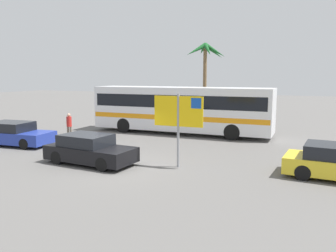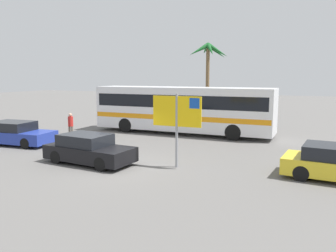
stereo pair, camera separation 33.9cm
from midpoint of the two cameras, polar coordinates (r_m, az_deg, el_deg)
name	(u,v)px [view 1 (the left image)]	position (r m, az deg, el deg)	size (l,w,h in m)	color
ground	(117,166)	(15.47, -9.03, -6.61)	(120.00, 120.00, 0.00)	#605E5B
bus_front_coach	(181,108)	(23.59, 1.68, 3.04)	(12.30, 2.48, 3.17)	white
ferry_sign	(179,114)	(14.73, 1.23, 1.95)	(2.20, 0.11, 3.20)	gray
car_blue	(13,134)	(21.79, -24.56, -1.20)	(4.59, 2.20, 1.32)	#23389E
car_black	(89,150)	(16.09, -13.44, -3.83)	(4.29, 2.12, 1.32)	black
pedestrian_near_sign	(69,124)	(22.62, -16.42, 0.33)	(0.32, 0.32, 1.61)	#706656
palm_tree_seaside	(205,58)	(31.09, 5.84, 11.17)	(3.88, 3.66, 6.80)	brown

